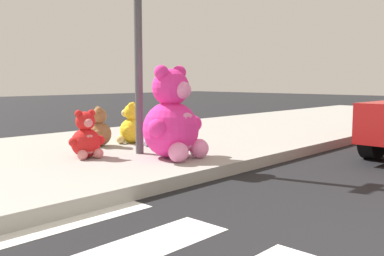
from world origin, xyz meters
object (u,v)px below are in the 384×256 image
at_px(sign_pole, 138,30).
at_px(plush_lavender, 159,130).
at_px(plush_yellow, 131,127).
at_px(plush_red, 86,139).
at_px(plush_brown, 98,130).
at_px(plush_pink_large, 173,121).

distance_m(sign_pole, plush_lavender, 1.60).
height_order(sign_pole, plush_yellow, sign_pole).
xyz_separation_m(sign_pole, plush_red, (-0.69, 0.26, -1.44)).
height_order(sign_pole, plush_brown, sign_pole).
bearing_deg(plush_lavender, plush_red, -179.08).
bearing_deg(sign_pole, plush_yellow, 57.76).
bearing_deg(plush_red, plush_pink_large, -47.47).
bearing_deg(plush_red, plush_brown, 46.87).
xyz_separation_m(plush_brown, plush_red, (-0.68, -0.72, 0.01)).
xyz_separation_m(sign_pole, plush_lavender, (0.62, 0.28, -1.45)).
bearing_deg(plush_pink_large, plush_brown, 93.43).
bearing_deg(plush_pink_large, plush_lavender, 58.01).
relative_size(sign_pole, plush_pink_large, 2.64).
xyz_separation_m(sign_pole, plush_pink_large, (0.08, -0.59, -1.21)).
relative_size(sign_pole, plush_lavender, 5.11).
relative_size(plush_pink_large, plush_red, 1.91).
bearing_deg(sign_pole, plush_red, 159.72).
relative_size(plush_red, plush_lavender, 1.01).
bearing_deg(sign_pole, plush_pink_large, -82.41).
xyz_separation_m(sign_pole, plush_yellow, (0.56, 0.88, -1.43)).
height_order(plush_pink_large, plush_brown, plush_pink_large).
bearing_deg(plush_lavender, plush_yellow, 95.88).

